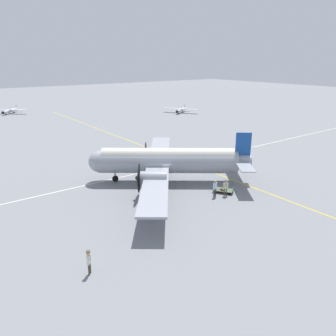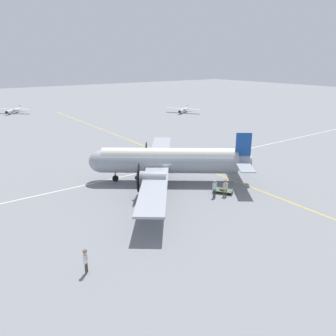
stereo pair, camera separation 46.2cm
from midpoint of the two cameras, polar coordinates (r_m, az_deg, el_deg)
The scene contains 11 objects.
ground_plane at distance 37.32m, azimuth 0.36°, elevation -2.39°, with size 300.00×300.00×0.00m, color slate.
apron_line_eastwest at distance 41.18m, azimuth 7.59°, elevation -0.53°, with size 120.00×0.16×0.01m.
apron_line_northsouth at distance 40.84m, azimuth -3.36°, elevation -0.56°, with size 0.16×120.00×0.01m.
airliner_main at distance 36.52m, azimuth -0.28°, elevation 1.28°, with size 22.41×19.32×5.71m.
crew_foreground at distance 22.37m, azimuth -13.58°, elevation -15.15°, with size 0.45×0.41×1.69m.
passenger_boarding at distance 33.24m, azimuth 8.51°, elevation -3.25°, with size 0.29×0.61×1.79m.
ramp_agent at distance 33.67m, azimuth 10.35°, elevation -3.17°, with size 0.35×0.54×1.66m.
suitcase_near_door at distance 34.51m, azimuth 9.67°, elevation -4.04°, with size 0.45×0.19×0.49m.
baggage_cart at distance 34.69m, azimuth 9.93°, elevation -3.84°, with size 2.36×2.11×0.56m.
light_aircraft_distant at distance 86.73m, azimuth 2.85°, elevation 10.08°, with size 8.33×6.80×1.83m.
light_aircraft_taxiing at distance 94.54m, azimuth -25.23°, elevation 9.07°, with size 7.27×7.68×1.85m.
Camera 2 is at (-28.39, 20.31, 13.21)m, focal length 35.00 mm.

